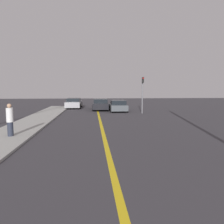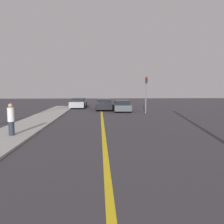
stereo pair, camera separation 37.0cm
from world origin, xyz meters
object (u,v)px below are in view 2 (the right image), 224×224
object	(u,v)px
car_far_distant	(78,103)
traffic_light	(146,91)
car_near_right_lane	(122,106)
car_ahead_center	(105,104)
pedestrian_mid_group	(11,119)

from	to	relation	value
car_far_distant	traffic_light	xyz separation A→B (m)	(7.34, -6.95, 1.61)
car_near_right_lane	car_ahead_center	xyz separation A→B (m)	(-1.85, 1.73, 0.05)
car_ahead_center	pedestrian_mid_group	size ratio (longest dim) A/B	2.82
car_near_right_lane	car_far_distant	distance (m)	6.90
car_near_right_lane	pedestrian_mid_group	xyz separation A→B (m)	(-6.89, -12.66, 0.33)
pedestrian_mid_group	traffic_light	bearing A→B (deg)	48.63
car_near_right_lane	car_ahead_center	world-z (taller)	car_ahead_center
car_far_distant	traffic_light	size ratio (longest dim) A/B	1.29
car_near_right_lane	pedestrian_mid_group	distance (m)	14.41
car_far_distant	pedestrian_mid_group	world-z (taller)	pedestrian_mid_group
traffic_light	car_far_distant	bearing A→B (deg)	136.58
car_near_right_lane	pedestrian_mid_group	world-z (taller)	pedestrian_mid_group
car_near_right_lane	car_far_distant	world-z (taller)	car_far_distant
pedestrian_mid_group	car_ahead_center	bearing A→B (deg)	70.69
car_ahead_center	traffic_light	xyz separation A→B (m)	(4.02, -4.10, 1.60)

